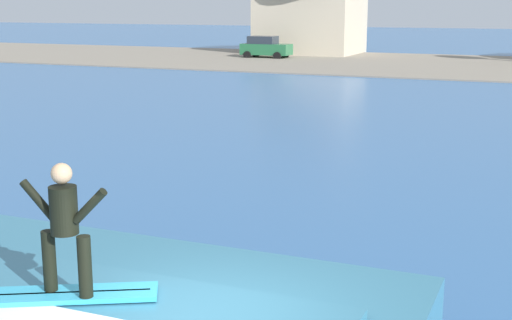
% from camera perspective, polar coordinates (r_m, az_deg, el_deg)
% --- Properties ---
extents(surfboard, '(2.05, 1.41, 0.06)m').
position_cam_1_polar(surfboard, '(8.83, -14.67, -10.30)').
color(surfboard, '#33A5CC').
rests_on(surfboard, wave_crest).
extents(surfer, '(1.18, 0.32, 1.56)m').
position_cam_1_polar(surfer, '(8.50, -14.99, -4.81)').
color(surfer, black).
rests_on(surfer, surfboard).
extents(shoreline_bank, '(120.00, 21.37, 0.09)m').
position_cam_1_polar(shoreline_bank, '(55.06, 19.21, 7.01)').
color(shoreline_bank, gray).
rests_on(shoreline_bank, ground_plane).
extents(car_near_shore, '(4.12, 2.10, 1.86)m').
position_cam_1_polar(car_near_shore, '(60.51, 0.76, 8.97)').
color(car_near_shore, '#23663D').
rests_on(car_near_shore, ground_plane).
extents(house_with_chimney, '(10.54, 10.54, 8.63)m').
position_cam_1_polar(house_with_chimney, '(65.89, 4.39, 12.52)').
color(house_with_chimney, beige).
rests_on(house_with_chimney, ground_plane).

